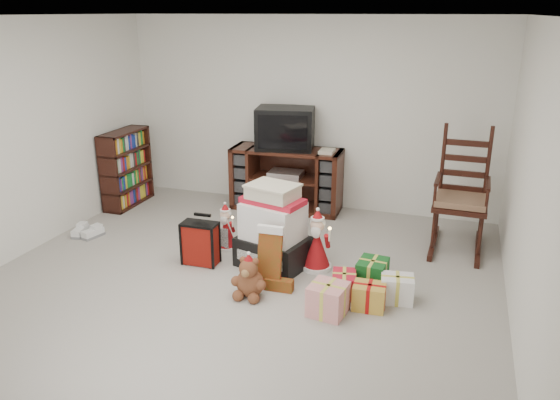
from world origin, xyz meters
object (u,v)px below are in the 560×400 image
(rocking_chair, at_px, (460,206))
(red_suitcase, at_px, (200,243))
(bookshelf, at_px, (126,170))
(gift_pile, at_px, (273,231))
(crt_television, at_px, (285,128))
(mrs_claus_figurine, at_px, (226,231))
(sneaker_pair, at_px, (87,232))
(santa_figurine, at_px, (317,246))
(gift_cluster, at_px, (363,287))
(teddy_bear, at_px, (250,280))
(tv_stand, at_px, (286,179))

(rocking_chair, bearing_deg, red_suitcase, -150.66)
(bookshelf, relative_size, gift_pile, 1.19)
(rocking_chair, relative_size, gift_pile, 1.64)
(crt_television, bearing_deg, mrs_claus_figurine, -108.69)
(rocking_chair, bearing_deg, sneaker_pair, -163.74)
(santa_figurine, xyz_separation_m, gift_cluster, (0.57, -0.51, -0.11))
(rocking_chair, distance_m, teddy_bear, 2.58)
(bookshelf, xyz_separation_m, mrs_claus_figurine, (1.88, -0.94, -0.29))
(santa_figurine, relative_size, gift_cluster, 0.71)
(tv_stand, relative_size, rocking_chair, 1.03)
(gift_pile, distance_m, crt_television, 1.91)
(rocking_chair, distance_m, sneaker_pair, 4.33)
(crt_television, bearing_deg, bookshelf, -176.09)
(tv_stand, relative_size, teddy_bear, 3.73)
(red_suitcase, relative_size, teddy_bear, 1.38)
(gift_pile, height_order, crt_television, crt_television)
(bookshelf, bearing_deg, santa_figurine, -20.43)
(tv_stand, distance_m, teddy_bear, 2.45)
(gift_pile, bearing_deg, teddy_bear, -74.34)
(red_suitcase, distance_m, mrs_claus_figurine, 0.47)
(tv_stand, height_order, red_suitcase, tv_stand)
(mrs_claus_figurine, bearing_deg, sneaker_pair, -172.73)
(tv_stand, distance_m, crt_television, 0.68)
(teddy_bear, height_order, mrs_claus_figurine, mrs_claus_figurine)
(red_suitcase, xyz_separation_m, santa_figurine, (1.19, 0.29, 0.02))
(bookshelf, height_order, rocking_chair, rocking_chair)
(rocking_chair, bearing_deg, bookshelf, -179.24)
(rocking_chair, relative_size, crt_television, 1.75)
(rocking_chair, relative_size, red_suitcase, 2.62)
(red_suitcase, bearing_deg, tv_stand, 79.01)
(bookshelf, relative_size, teddy_bear, 2.61)
(mrs_claus_figurine, relative_size, gift_cluster, 0.58)
(gift_pile, distance_m, teddy_bear, 0.73)
(teddy_bear, bearing_deg, sneaker_pair, 163.00)
(tv_stand, height_order, rocking_chair, rocking_chair)
(sneaker_pair, bearing_deg, rocking_chair, 13.77)
(tv_stand, distance_m, rocking_chair, 2.29)
(rocking_chair, distance_m, gift_cluster, 1.78)
(gift_pile, height_order, gift_cluster, gift_pile)
(bookshelf, distance_m, red_suitcase, 2.29)
(teddy_bear, height_order, crt_television, crt_television)
(tv_stand, distance_m, red_suitcase, 1.95)
(gift_cluster, height_order, crt_television, crt_television)
(rocking_chair, height_order, red_suitcase, rocking_chair)
(red_suitcase, relative_size, mrs_claus_figurine, 1.01)
(sneaker_pair, distance_m, crt_television, 2.77)
(bookshelf, xyz_separation_m, sneaker_pair, (0.17, -1.15, -0.45))
(gift_pile, bearing_deg, tv_stand, 117.91)
(bookshelf, bearing_deg, mrs_claus_figurine, -26.43)
(santa_figurine, bearing_deg, gift_cluster, -41.51)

